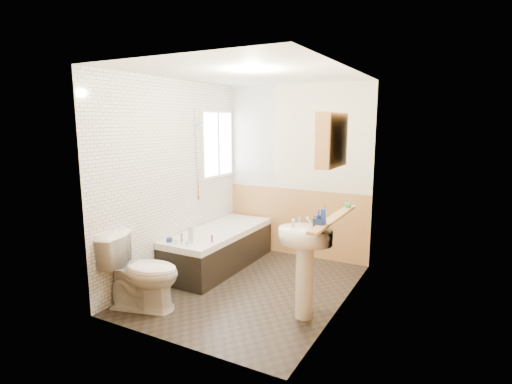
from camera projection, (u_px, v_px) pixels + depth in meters
floor at (250, 288)px, 4.81m from camera, size 2.80×2.80×0.00m
ceiling at (250, 73)px, 4.38m from camera, size 2.80×2.80×0.00m
wall_back at (297, 172)px, 5.82m from camera, size 2.20×0.02×2.50m
wall_front at (169, 209)px, 3.37m from camera, size 2.20×0.02×2.50m
wall_left at (174, 179)px, 5.11m from camera, size 0.02×2.80×2.50m
wall_right at (345, 194)px, 4.08m from camera, size 0.02×2.80×2.50m
wainscot_right at (340, 263)px, 4.22m from camera, size 0.01×2.80×1.00m
wainscot_front at (174, 291)px, 3.52m from camera, size 2.20×0.01×1.00m
wainscot_back at (295, 222)px, 5.93m from camera, size 2.20×0.01×1.00m
tile_cladding_left at (176, 179)px, 5.10m from camera, size 0.01×2.80×2.50m
tile_return_back at (252, 137)px, 6.05m from camera, size 0.75×0.01×1.50m
window at (218, 144)px, 5.85m from camera, size 0.03×0.79×0.99m
bathtub at (219, 247)px, 5.49m from camera, size 0.70×1.80×0.67m
shower_riser at (198, 147)px, 5.38m from camera, size 0.11×0.08×1.26m
toilet at (142, 272)px, 4.23m from camera, size 0.91×0.65×0.81m
sink at (305, 255)px, 3.98m from camera, size 0.55×0.44×1.05m
pine_shelf at (334, 218)px, 4.07m from camera, size 0.10×1.33×0.03m
medicine_cabinet at (332, 140)px, 3.88m from camera, size 0.15×0.58×0.53m
foam_can at (323, 217)px, 3.75m from camera, size 0.06×0.06×0.15m
green_bottle at (325, 213)px, 3.78m from camera, size 0.05×0.05×0.21m
black_jar at (348, 205)px, 4.50m from camera, size 0.08×0.08×0.05m
soap_bottle at (318, 227)px, 3.78m from camera, size 0.14×0.23×0.10m
clear_bottle at (293, 223)px, 3.95m from camera, size 0.04×0.04×0.09m
blue_gel at (191, 235)px, 4.78m from camera, size 0.07×0.05×0.21m
cream_jar at (169, 240)px, 4.87m from camera, size 0.09×0.09×0.05m
orange_bottle at (212, 239)px, 4.85m from camera, size 0.03×0.03×0.09m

